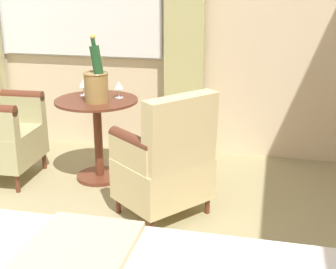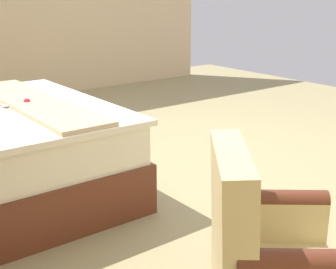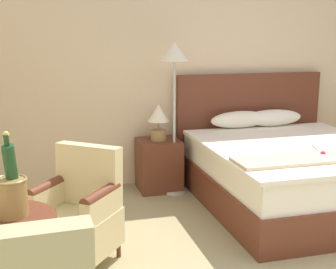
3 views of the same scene
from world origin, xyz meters
name	(u,v)px [view 1 (image 1 of 3)]	position (x,y,z in m)	size (l,w,h in m)	color
side_table_round	(98,130)	(-2.55, 0.45, 0.43)	(0.67, 0.67, 0.69)	#5E2E1D
champagne_bucket	(96,82)	(-2.47, 0.49, 0.85)	(0.20, 0.20, 0.53)	olive
wine_glass_near_bucket	(119,86)	(-2.64, 0.61, 0.79)	(0.08, 0.08, 0.14)	white
wine_glass_near_edge	(83,84)	(-2.66, 0.29, 0.79)	(0.07, 0.07, 0.13)	white
armchair_by_window	(166,163)	(-2.03, 1.15, 0.41)	(0.76, 0.75, 0.91)	#5E2E1D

